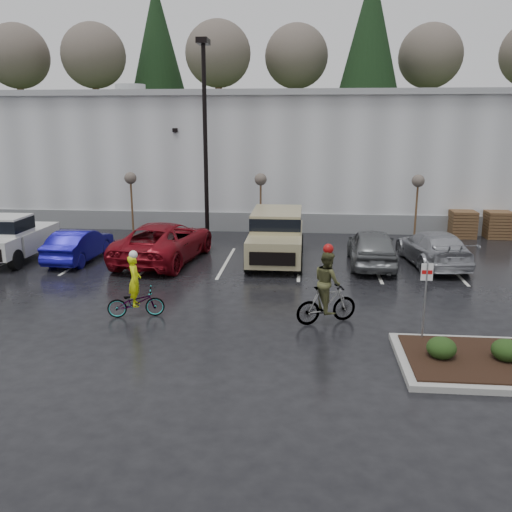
# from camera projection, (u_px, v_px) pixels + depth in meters

# --- Properties ---
(ground) EXTENTS (120.00, 120.00, 0.00)m
(ground) POSITION_uv_depth(u_px,v_px,m) (276.00, 341.00, 14.32)
(ground) COLOR black
(ground) RESTS_ON ground
(warehouse) EXTENTS (60.50, 15.50, 7.20)m
(warehouse) POSITION_uv_depth(u_px,v_px,m) (296.00, 153.00, 34.68)
(warehouse) COLOR #B4B7B9
(warehouse) RESTS_ON ground
(wooded_ridge) EXTENTS (80.00, 25.00, 6.00)m
(wooded_ridge) POSITION_uv_depth(u_px,v_px,m) (300.00, 147.00, 57.06)
(wooded_ridge) COLOR #26411B
(wooded_ridge) RESTS_ON ground
(lamppost) EXTENTS (0.50, 1.00, 9.22)m
(lamppost) POSITION_uv_depth(u_px,v_px,m) (205.00, 120.00, 24.88)
(lamppost) COLOR black
(lamppost) RESTS_ON ground
(sapling_west) EXTENTS (0.60, 0.60, 3.20)m
(sapling_west) POSITION_uv_depth(u_px,v_px,m) (131.00, 182.00, 26.92)
(sapling_west) COLOR #503220
(sapling_west) RESTS_ON ground
(sapling_mid) EXTENTS (0.60, 0.60, 3.20)m
(sapling_mid) POSITION_uv_depth(u_px,v_px,m) (261.00, 183.00, 26.35)
(sapling_mid) COLOR #503220
(sapling_mid) RESTS_ON ground
(sapling_east) EXTENTS (0.60, 0.60, 3.20)m
(sapling_east) POSITION_uv_depth(u_px,v_px,m) (418.00, 184.00, 25.68)
(sapling_east) COLOR #503220
(sapling_east) RESTS_ON ground
(pallet_stack_a) EXTENTS (1.20, 1.20, 1.35)m
(pallet_stack_a) POSITION_uv_depth(u_px,v_px,m) (462.00, 224.00, 26.93)
(pallet_stack_a) COLOR #503220
(pallet_stack_a) RESTS_ON ground
(pallet_stack_b) EXTENTS (1.20, 1.20, 1.35)m
(pallet_stack_b) POSITION_uv_depth(u_px,v_px,m) (498.00, 225.00, 26.78)
(pallet_stack_b) COLOR #503220
(pallet_stack_b) RESTS_ON ground
(shrub_a) EXTENTS (0.70, 0.70, 0.52)m
(shrub_a) POSITION_uv_depth(u_px,v_px,m) (441.00, 348.00, 12.90)
(shrub_a) COLOR black
(shrub_a) RESTS_ON curb_island
(shrub_b) EXTENTS (0.70, 0.70, 0.52)m
(shrub_b) POSITION_uv_depth(u_px,v_px,m) (507.00, 350.00, 12.77)
(shrub_b) COLOR black
(shrub_b) RESTS_ON curb_island
(fire_lane_sign) EXTENTS (0.30, 0.05, 2.20)m
(fire_lane_sign) POSITION_uv_depth(u_px,v_px,m) (425.00, 293.00, 13.83)
(fire_lane_sign) COLOR gray
(fire_lane_sign) RESTS_ON ground
(pickup_white) EXTENTS (2.10, 5.20, 1.96)m
(pickup_white) POSITION_uv_depth(u_px,v_px,m) (16.00, 235.00, 22.82)
(pickup_white) COLOR silver
(pickup_white) RESTS_ON ground
(car_blue) EXTENTS (1.60, 4.10, 1.33)m
(car_blue) POSITION_uv_depth(u_px,v_px,m) (79.00, 245.00, 22.46)
(car_blue) COLOR #0F0B81
(car_blue) RESTS_ON ground
(car_red) EXTENTS (3.50, 6.20, 1.63)m
(car_red) POSITION_uv_depth(u_px,v_px,m) (164.00, 242.00, 22.36)
(car_red) COLOR maroon
(car_red) RESTS_ON ground
(suv_tan) EXTENTS (2.20, 5.10, 2.06)m
(suv_tan) POSITION_uv_depth(u_px,v_px,m) (276.00, 237.00, 22.20)
(suv_tan) COLOR tan
(suv_tan) RESTS_ON ground
(car_grey) EXTENTS (1.90, 4.49, 1.52)m
(car_grey) POSITION_uv_depth(u_px,v_px,m) (372.00, 247.00, 21.65)
(car_grey) COLOR slate
(car_grey) RESTS_ON ground
(car_far_silver) EXTENTS (2.55, 5.01, 1.39)m
(car_far_silver) POSITION_uv_depth(u_px,v_px,m) (433.00, 248.00, 21.77)
(car_far_silver) COLOR #AAACB2
(car_far_silver) RESTS_ON ground
(cyclist_hivis) EXTENTS (1.76, 0.97, 2.02)m
(cyclist_hivis) POSITION_uv_depth(u_px,v_px,m) (136.00, 296.00, 15.99)
(cyclist_hivis) COLOR #3F3F44
(cyclist_hivis) RESTS_ON ground
(cyclist_olive) EXTENTS (1.86, 1.23, 2.34)m
(cyclist_olive) POSITION_uv_depth(u_px,v_px,m) (327.00, 295.00, 15.44)
(cyclist_olive) COLOR #3F3F44
(cyclist_olive) RESTS_ON ground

